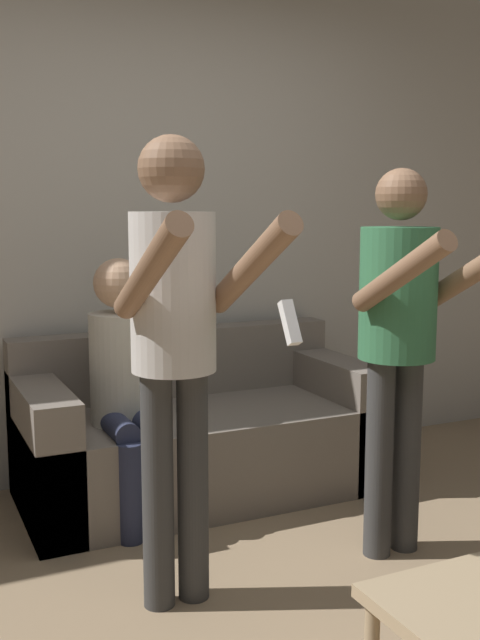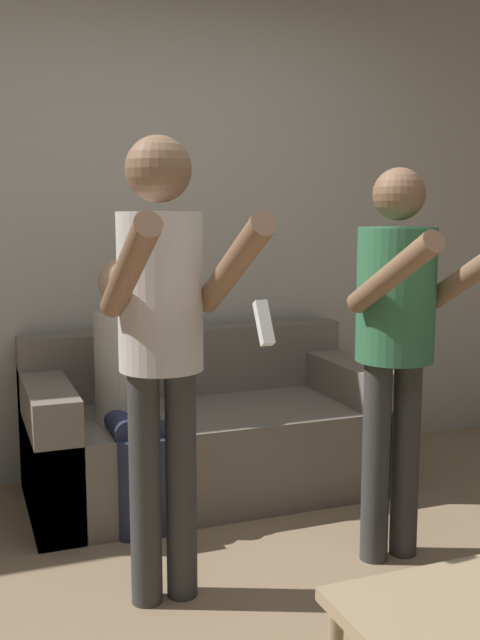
{
  "view_description": "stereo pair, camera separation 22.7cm",
  "coord_description": "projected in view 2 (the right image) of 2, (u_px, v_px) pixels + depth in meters",
  "views": [
    {
      "loc": [
        -1.11,
        -1.82,
        1.38
      ],
      "look_at": [
        0.21,
        1.0,
        0.92
      ],
      "focal_mm": 42.0,
      "sensor_mm": 36.0,
      "label": 1
    },
    {
      "loc": [
        -0.9,
        -1.9,
        1.38
      ],
      "look_at": [
        0.21,
        1.0,
        0.92
      ],
      "focal_mm": 42.0,
      "sensor_mm": 36.0,
      "label": 2
    }
  ],
  "objects": [
    {
      "name": "person_standing_right",
      "position": [
        398.0,
        325.0,
        2.85
      ],
      "size": [
        0.42,
        0.67,
        1.54
      ],
      "color": "#383838",
      "rests_on": "ground_plane"
    },
    {
      "name": "wall_back",
      "position": [
        138.0,
        216.0,
        3.87
      ],
      "size": [
        6.4,
        0.06,
        2.7
      ],
      "color": "#B7B2A8",
      "rests_on": "ground_plane"
    },
    {
      "name": "person_standing_left",
      "position": [
        163.0,
        323.0,
        2.52
      ],
      "size": [
        0.41,
        0.7,
        1.62
      ],
      "color": "#383838",
      "rests_on": "ground_plane"
    },
    {
      "name": "couch",
      "position": [
        204.0,
        436.0,
        3.69
      ],
      "size": [
        1.7,
        0.81,
        0.77
      ],
      "color": "slate",
      "rests_on": "ground_plane"
    },
    {
      "name": "person_seated",
      "position": [
        129.0,
        377.0,
        3.34
      ],
      "size": [
        0.27,
        0.51,
        1.17
      ],
      "color": "#282D47",
      "rests_on": "ground_plane"
    }
  ]
}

